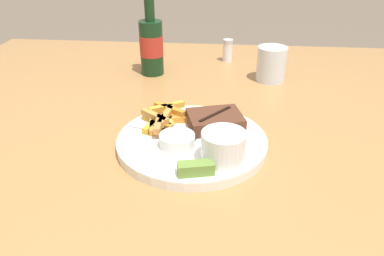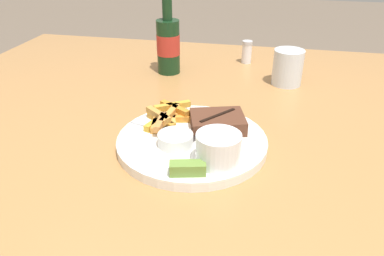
{
  "view_description": "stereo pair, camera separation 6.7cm",
  "coord_description": "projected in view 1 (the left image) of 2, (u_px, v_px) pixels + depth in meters",
  "views": [
    {
      "loc": [
        0.05,
        -0.59,
        1.09
      ],
      "look_at": [
        0.0,
        0.0,
        0.77
      ],
      "focal_mm": 35.0,
      "sensor_mm": 36.0,
      "label": 1
    },
    {
      "loc": [
        0.12,
        -0.58,
        1.09
      ],
      "look_at": [
        0.0,
        0.0,
        0.77
      ],
      "focal_mm": 35.0,
      "sensor_mm": 36.0,
      "label": 2
    }
  ],
  "objects": [
    {
      "name": "pickle_spear",
      "position": [
        196.0,
        168.0,
        0.58
      ],
      "size": [
        0.06,
        0.03,
        0.02
      ],
      "color": "olive",
      "rests_on": "dinner_plate"
    },
    {
      "name": "coleslaw_cup",
      "position": [
        224.0,
        145.0,
        0.6
      ],
      "size": [
        0.07,
        0.07,
        0.05
      ],
      "color": "white",
      "rests_on": "dinner_plate"
    },
    {
      "name": "knife_utensil",
      "position": [
        199.0,
        129.0,
        0.71
      ],
      "size": [
        0.05,
        0.16,
        0.01
      ],
      "rotation": [
        0.0,
        0.0,
        1.36
      ],
      "color": "#B7B7BC",
      "rests_on": "dinner_plate"
    },
    {
      "name": "beer_bottle",
      "position": [
        151.0,
        44.0,
        0.99
      ],
      "size": [
        0.06,
        0.06,
        0.23
      ],
      "color": "#143319",
      "rests_on": "dining_table"
    },
    {
      "name": "fork_utensil",
      "position": [
        157.0,
        130.0,
        0.7
      ],
      "size": [
        0.13,
        0.05,
        0.0
      ],
      "rotation": [
        0.0,
        0.0,
        6.01
      ],
      "color": "#B7B7BC",
      "rests_on": "dinner_plate"
    },
    {
      "name": "steak_portion",
      "position": [
        215.0,
        121.0,
        0.71
      ],
      "size": [
        0.12,
        0.1,
        0.03
      ],
      "color": "#512D1E",
      "rests_on": "dinner_plate"
    },
    {
      "name": "drinking_glass",
      "position": [
        271.0,
        64.0,
        0.96
      ],
      "size": [
        0.07,
        0.07,
        0.09
      ],
      "color": "silver",
      "rests_on": "dining_table"
    },
    {
      "name": "dining_table",
      "position": [
        192.0,
        173.0,
        0.72
      ],
      "size": [
        1.41,
        1.34,
        0.73
      ],
      "color": "#A87542",
      "rests_on": "ground_plane"
    },
    {
      "name": "salt_shaker",
      "position": [
        228.0,
        50.0,
        1.1
      ],
      "size": [
        0.03,
        0.03,
        0.07
      ],
      "color": "white",
      "rests_on": "dining_table"
    },
    {
      "name": "dinner_plate",
      "position": [
        192.0,
        142.0,
        0.69
      ],
      "size": [
        0.27,
        0.27,
        0.02
      ],
      "color": "white",
      "rests_on": "dining_table"
    },
    {
      "name": "fries_pile",
      "position": [
        163.0,
        118.0,
        0.73
      ],
      "size": [
        0.1,
        0.13,
        0.02
      ],
      "color": "#C37C3D",
      "rests_on": "dinner_plate"
    },
    {
      "name": "dipping_sauce_cup",
      "position": [
        177.0,
        140.0,
        0.65
      ],
      "size": [
        0.06,
        0.06,
        0.02
      ],
      "color": "silver",
      "rests_on": "dinner_plate"
    }
  ]
}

